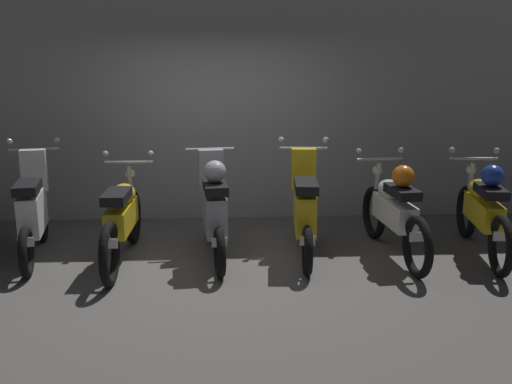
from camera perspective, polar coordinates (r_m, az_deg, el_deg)
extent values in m
plane|color=#565451|center=(6.38, -3.98, -7.52)|extent=(80.00, 80.00, 0.00)
cube|color=#9EA0A3|center=(8.11, -3.99, 9.01)|extent=(16.00, 0.30, 3.28)
torus|color=black|center=(7.64, -19.88, -2.61)|extent=(0.17, 0.54, 0.53)
torus|color=black|center=(6.55, -21.20, -5.42)|extent=(0.17, 0.54, 0.53)
cube|color=silver|center=(7.02, -20.68, -1.80)|extent=(0.33, 0.76, 0.44)
cube|color=silver|center=(7.26, -20.55, 1.96)|extent=(0.29, 0.16, 0.48)
cube|color=black|center=(6.79, -21.10, 0.44)|extent=(0.32, 0.55, 0.10)
cylinder|color=#B7BABF|center=(7.36, -20.55, 3.86)|extent=(0.56, 0.12, 0.04)
sphere|color=#B7BABF|center=(7.38, -22.61, 4.50)|extent=(0.07, 0.07, 0.07)
sphere|color=#B7BABF|center=(7.30, -18.59, 4.75)|extent=(0.07, 0.07, 0.07)
cylinder|color=#B7BABF|center=(7.49, -20.19, 0.38)|extent=(0.08, 0.15, 0.85)
sphere|color=silver|center=(7.43, -20.40, 2.78)|extent=(0.12, 0.12, 0.12)
cube|color=white|center=(6.54, -21.25, -4.52)|extent=(0.16, 0.04, 0.10)
torus|color=black|center=(7.27, -11.72, -2.37)|extent=(0.11, 0.65, 0.65)
torus|color=black|center=(6.06, -13.89, -5.81)|extent=(0.11, 0.65, 0.65)
cube|color=gold|center=(6.61, -12.79, -2.36)|extent=(0.25, 0.84, 0.28)
ellipsoid|color=gold|center=(6.70, -12.63, -0.18)|extent=(0.27, 0.45, 0.22)
cube|color=black|center=(6.36, -13.24, -0.40)|extent=(0.26, 0.53, 0.10)
cylinder|color=#B7BABF|center=(7.01, -12.14, 2.81)|extent=(0.56, 0.05, 0.04)
sphere|color=#B7BABF|center=(7.05, -14.27, 3.58)|extent=(0.07, 0.07, 0.07)
sphere|color=#B7BABF|center=(6.95, -10.08, 3.65)|extent=(0.07, 0.07, 0.07)
cylinder|color=#B7BABF|center=(7.14, -11.92, -0.02)|extent=(0.06, 0.16, 0.65)
sphere|color=silver|center=(7.09, -12.01, 1.70)|extent=(0.12, 0.12, 0.12)
cube|color=white|center=(6.05, -13.90, -4.84)|extent=(0.16, 0.02, 0.10)
torus|color=black|center=(7.21, -4.38, -2.75)|extent=(0.14, 0.54, 0.53)
torus|color=black|center=(6.12, -3.51, -5.81)|extent=(0.14, 0.54, 0.53)
cube|color=#9EA0A8|center=(6.58, -4.02, -1.92)|extent=(0.29, 0.75, 0.44)
cube|color=#9EA0A8|center=(6.82, -4.33, 2.10)|extent=(0.29, 0.15, 0.48)
cube|color=black|center=(6.35, -3.94, 0.47)|extent=(0.29, 0.54, 0.10)
cylinder|color=#B7BABF|center=(6.92, -4.45, 4.11)|extent=(0.56, 0.09, 0.04)
cylinder|color=#B7BABF|center=(7.06, -4.41, 0.41)|extent=(0.07, 0.15, 0.85)
sphere|color=silver|center=(6.99, -4.46, 2.96)|extent=(0.12, 0.12, 0.12)
cube|color=white|center=(6.11, -3.54, -4.85)|extent=(0.16, 0.03, 0.10)
sphere|color=#9EA0A8|center=(6.31, -3.97, 1.97)|extent=(0.24, 0.24, 0.24)
torus|color=black|center=(7.27, 4.39, -2.60)|extent=(0.13, 0.54, 0.53)
torus|color=black|center=(6.18, 4.96, -5.64)|extent=(0.13, 0.54, 0.53)
cube|color=gold|center=(6.65, 4.70, -1.78)|extent=(0.28, 0.75, 0.44)
cube|color=gold|center=(6.89, 4.59, 2.20)|extent=(0.29, 0.14, 0.48)
cube|color=black|center=(6.41, 4.84, 0.58)|extent=(0.28, 0.54, 0.10)
cylinder|color=#B7BABF|center=(6.98, 4.56, 4.20)|extent=(0.56, 0.08, 0.04)
sphere|color=#B7BABF|center=(6.95, 2.43, 5.03)|extent=(0.07, 0.07, 0.07)
sphere|color=#B7BABF|center=(6.98, 6.72, 4.99)|extent=(0.07, 0.07, 0.07)
cylinder|color=#B7BABF|center=(7.12, 4.47, 0.53)|extent=(0.07, 0.15, 0.85)
sphere|color=silver|center=(7.05, 4.52, 3.06)|extent=(0.12, 0.12, 0.12)
cube|color=white|center=(6.17, 4.96, -4.69)|extent=(0.16, 0.02, 0.10)
torus|color=black|center=(7.45, 11.24, -1.95)|extent=(0.15, 0.66, 0.65)
torus|color=black|center=(6.30, 15.24, -5.12)|extent=(0.15, 0.66, 0.65)
cube|color=silver|center=(6.82, 13.16, -1.88)|extent=(0.30, 0.85, 0.28)
ellipsoid|color=silver|center=(6.90, 12.78, 0.23)|extent=(0.30, 0.46, 0.22)
cube|color=black|center=(6.59, 13.87, 0.04)|extent=(0.29, 0.54, 0.10)
cylinder|color=#B7BABF|center=(7.20, 11.78, 3.12)|extent=(0.56, 0.09, 0.04)
sphere|color=#B7BABF|center=(7.10, 9.85, 3.87)|extent=(0.07, 0.07, 0.07)
sphere|color=#B7BABF|center=(7.28, 13.74, 3.93)|extent=(0.07, 0.07, 0.07)
cylinder|color=#B7BABF|center=(7.32, 11.49, 0.35)|extent=(0.07, 0.16, 0.65)
sphere|color=silver|center=(7.28, 11.58, 2.04)|extent=(0.12, 0.12, 0.12)
cube|color=white|center=(6.29, 15.20, -4.18)|extent=(0.16, 0.03, 0.10)
sphere|color=orange|center=(6.55, 13.96, 1.49)|extent=(0.24, 0.24, 0.24)
torus|color=black|center=(7.79, 19.53, -1.81)|extent=(0.17, 0.66, 0.65)
torus|color=black|center=(6.60, 22.47, -4.85)|extent=(0.17, 0.66, 0.65)
cube|color=gold|center=(7.14, 21.01, -1.75)|extent=(0.32, 0.85, 0.28)
ellipsoid|color=gold|center=(7.23, 20.81, 0.27)|extent=(0.31, 0.47, 0.22)
cube|color=black|center=(6.90, 21.64, 0.09)|extent=(0.30, 0.55, 0.10)
cylinder|color=#B7BABF|center=(7.54, 20.16, 3.03)|extent=(0.56, 0.10, 0.04)
sphere|color=#B7BABF|center=(7.45, 18.30, 3.85)|extent=(0.07, 0.07, 0.07)
sphere|color=#B7BABF|center=(7.60, 22.11, 3.71)|extent=(0.07, 0.07, 0.07)
cylinder|color=#B7BABF|center=(7.66, 19.83, 0.39)|extent=(0.08, 0.16, 0.65)
sphere|color=silver|center=(7.62, 19.96, 2.00)|extent=(0.12, 0.12, 0.12)
cube|color=white|center=(6.59, 22.48, -3.95)|extent=(0.16, 0.03, 0.10)
sphere|color=#1E389E|center=(6.87, 21.77, 1.47)|extent=(0.24, 0.24, 0.24)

